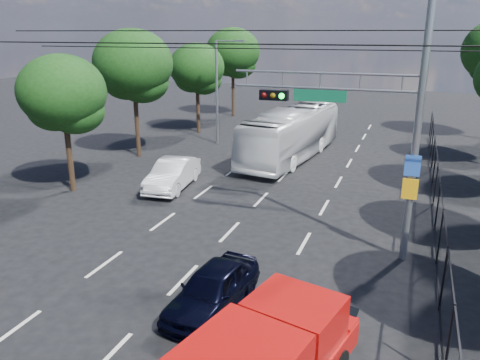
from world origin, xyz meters
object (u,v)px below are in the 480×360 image
at_px(navy_hatchback, 213,289).
at_px(white_van, 173,174).
at_px(white_bus, 292,134).
at_px(signal_mast, 380,107).

distance_m(navy_hatchback, white_van, 11.19).
height_order(white_bus, white_van, white_bus).
bearing_deg(navy_hatchback, white_bus, 102.80).
bearing_deg(navy_hatchback, white_van, 129.68).
relative_size(white_bus, white_van, 2.52).
bearing_deg(white_van, signal_mast, -29.35).
bearing_deg(white_van, navy_hatchback, -63.02).
relative_size(signal_mast, navy_hatchback, 2.50).
bearing_deg(signal_mast, white_van, 157.72).
bearing_deg(signal_mast, white_bus, 116.19).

